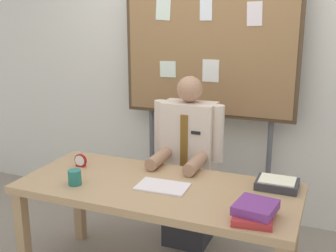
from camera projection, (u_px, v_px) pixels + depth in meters
name	position (u px, v px, depth m)	size (l,w,h in m)	color
back_wall	(215.00, 66.00, 3.69)	(6.40, 0.08, 2.70)	silver
desk	(157.00, 197.00, 2.73)	(1.80, 0.78, 0.73)	tan
person	(188.00, 169.00, 3.27)	(0.55, 0.56, 1.35)	#2D2D33
bulletin_board	(209.00, 45.00, 3.45)	(1.47, 0.09, 2.19)	#4C3823
book_stack	(254.00, 211.00, 2.26)	(0.25, 0.28, 0.09)	#B22D2D
open_notebook	(163.00, 187.00, 2.68)	(0.32, 0.21, 0.01)	silver
desk_clock	(81.00, 161.00, 3.04)	(0.09, 0.04, 0.09)	maroon
coffee_mug	(75.00, 177.00, 2.71)	(0.09, 0.09, 0.10)	#267266
paper_tray	(277.00, 184.00, 2.67)	(0.26, 0.20, 0.06)	#333338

